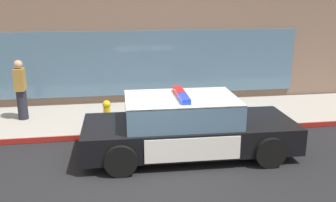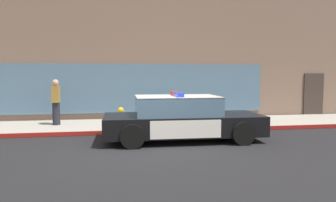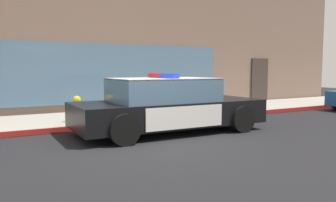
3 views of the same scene
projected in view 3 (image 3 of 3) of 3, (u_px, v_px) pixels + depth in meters
name	position (u px, v px, depth m)	size (l,w,h in m)	color
ground	(140.00, 145.00, 7.14)	(48.00, 48.00, 0.00)	black
sidewalk	(88.00, 119.00, 10.36)	(48.00, 2.89, 0.15)	#A39E93
curb_red_paint	(103.00, 126.00, 9.09)	(28.80, 0.04, 0.14)	maroon
storefront_building	(81.00, 3.00, 16.38)	(22.90, 10.07, 9.57)	#7A6051
police_cruiser	(168.00, 106.00, 8.59)	(4.87, 2.18, 1.49)	black
fire_hydrant	(77.00, 109.00, 9.29)	(0.34, 0.39, 0.73)	gold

